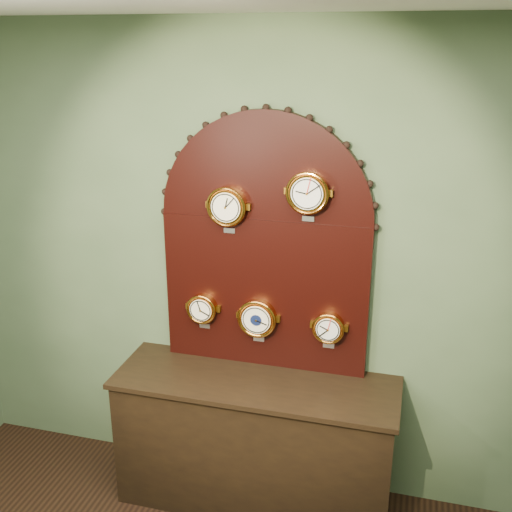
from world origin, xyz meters
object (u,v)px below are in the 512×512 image
(display_board, at_px, (265,237))
(arabic_clock, at_px, (308,193))
(roman_clock, at_px, (227,206))
(shop_counter, at_px, (255,444))
(barometer, at_px, (257,318))
(hygrometer, at_px, (202,308))
(tide_clock, at_px, (329,328))

(display_board, relative_size, arabic_clock, 5.42)
(roman_clock, distance_m, arabic_clock, 0.46)
(roman_clock, xyz_separation_m, arabic_clock, (0.45, -0.00, 0.11))
(shop_counter, height_order, barometer, barometer)
(display_board, height_order, hygrometer, display_board)
(barometer, bearing_deg, tide_clock, 0.19)
(hygrometer, height_order, tide_clock, hygrometer)
(roman_clock, relative_size, barometer, 0.98)
(shop_counter, xyz_separation_m, tide_clock, (0.39, 0.15, 0.74))
(barometer, bearing_deg, hygrometer, 179.76)
(display_board, distance_m, tide_clock, 0.62)
(shop_counter, xyz_separation_m, barometer, (-0.03, 0.15, 0.75))
(roman_clock, bearing_deg, hygrometer, 179.60)
(roman_clock, bearing_deg, display_board, 18.37)
(display_board, relative_size, barometer, 5.43)
(display_board, height_order, barometer, display_board)
(shop_counter, xyz_separation_m, hygrometer, (-0.37, 0.15, 0.77))
(shop_counter, xyz_separation_m, arabic_clock, (0.25, 0.15, 1.51))
(shop_counter, bearing_deg, tide_clock, 21.74)
(roman_clock, relative_size, tide_clock, 1.18)
(shop_counter, relative_size, barometer, 5.68)
(roman_clock, height_order, arabic_clock, arabic_clock)
(roman_clock, relative_size, hygrometer, 1.18)
(shop_counter, distance_m, barometer, 0.77)
(roman_clock, bearing_deg, tide_clock, 0.11)
(roman_clock, distance_m, barometer, 0.68)
(arabic_clock, xyz_separation_m, tide_clock, (0.14, 0.00, -0.77))
(hygrometer, xyz_separation_m, barometer, (0.34, -0.00, -0.02))
(arabic_clock, distance_m, hygrometer, 0.96)
(display_board, bearing_deg, roman_clock, -161.63)
(arabic_clock, distance_m, tide_clock, 0.78)
(roman_clock, xyz_separation_m, barometer, (0.17, -0.00, -0.66))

